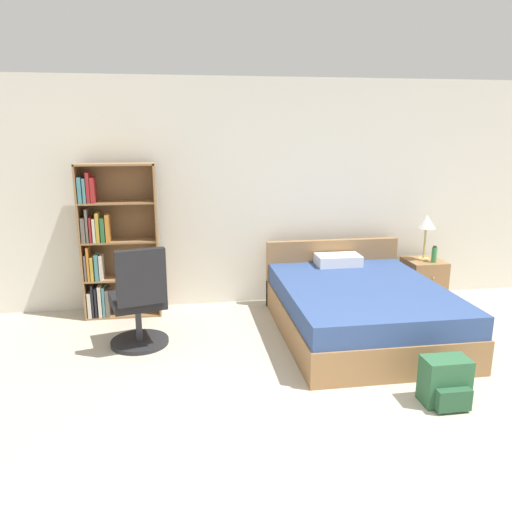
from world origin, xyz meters
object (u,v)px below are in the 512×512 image
bookshelf (110,244)px  bed (358,307)px  nightstand (423,281)px  table_lamp (426,224)px  office_chair (139,303)px  water_bottle (434,255)px  backpack_green (446,383)px

bookshelf → bed: size_ratio=0.82×
nightstand → table_lamp: 0.69m
bed → office_chair: (-2.18, -0.04, 0.17)m
table_lamp → nightstand: bearing=-53.2°
bed → water_bottle: bearing=30.6°
office_chair → backpack_green: office_chair is taller
water_bottle → bed: bearing=-149.4°
table_lamp → water_bottle: table_lamp is taller
bookshelf → water_bottle: 3.70m
nightstand → water_bottle: (0.05, -0.11, 0.35)m
bed → office_chair: 2.18m
bookshelf → nightstand: 3.68m
nightstand → table_lamp: size_ratio=0.97×
office_chair → water_bottle: office_chair is taller
office_chair → table_lamp: size_ratio=1.87×
bed → nightstand: size_ratio=3.92×
bookshelf → bed: bookshelf is taller
nightstand → backpack_green: bearing=-112.7°
bookshelf → table_lamp: 3.62m
nightstand → water_bottle: water_bottle is taller
table_lamp → backpack_green: bearing=-112.4°
nightstand → backpack_green: (-0.93, -2.22, -0.09)m
nightstand → water_bottle: size_ratio=2.67×
bookshelf → nightstand: bearing=-1.7°
backpack_green → bookshelf: bearing=139.3°
bed → table_lamp: 1.52m
bed → backpack_green: 1.44m
bed → table_lamp: table_lamp is taller
water_bottle → backpack_green: water_bottle is taller
office_chair → backpack_green: 2.74m
table_lamp → backpack_green: size_ratio=1.48×
water_bottle → backpack_green: 2.36m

